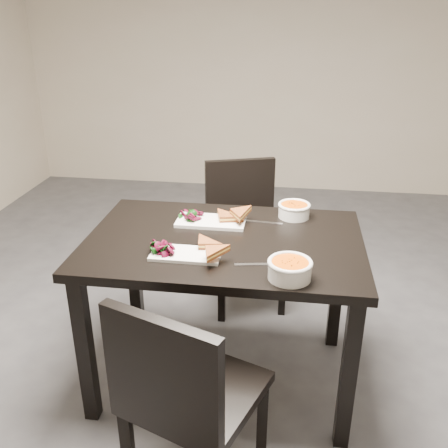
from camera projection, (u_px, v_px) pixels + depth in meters
The scene contains 14 objects.
ground at pixel (272, 339), 2.73m from camera, with size 5.00×5.00×0.00m, color #47474C.
table at pixel (224, 259), 2.20m from camera, with size 1.20×0.80×0.75m.
chair_near at pixel (184, 394), 1.67m from camera, with size 0.54×0.54×0.85m.
chair_far at pixel (244, 224), 2.96m from camera, with size 0.53×0.53×0.85m.
plate_near at pixel (186, 254), 2.01m from camera, with size 0.28×0.14×0.01m, color white.
sandwich_near at pixel (202, 247), 2.00m from camera, with size 0.14×0.11×0.05m, color #A95623, non-canonical shape.
salad_near at pixel (162, 247), 2.01m from camera, with size 0.09×0.08×0.04m, color black, non-canonical shape.
soup_bowl_near at pixel (290, 268), 1.83m from camera, with size 0.17×0.17×0.07m.
cutlery_near at pixel (257, 264), 1.94m from camera, with size 0.18×0.02×0.00m, color silver.
plate_far at pixel (211, 221), 2.31m from camera, with size 0.32×0.16×0.02m, color white.
sandwich_far at pixel (224, 217), 2.27m from camera, with size 0.16×0.12×0.05m, color #A95623, non-canonical shape.
salad_far at pixel (190, 214), 2.31m from camera, with size 0.10×0.09×0.04m, color black, non-canonical shape.
soup_bowl_far at pixel (294, 209), 2.36m from camera, with size 0.15×0.15×0.07m.
cutlery_far at pixel (263, 222), 2.32m from camera, with size 0.18×0.02×0.00m, color silver.
Camera 1 is at (0.05, -2.26, 1.68)m, focal length 39.82 mm.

